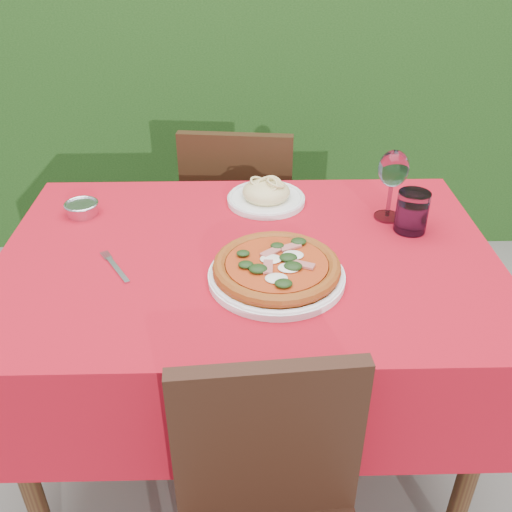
{
  "coord_description": "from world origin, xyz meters",
  "views": [
    {
      "loc": [
        -0.01,
        -1.23,
        1.52
      ],
      "look_at": [
        0.02,
        -0.05,
        0.77
      ],
      "focal_mm": 40.0,
      "sensor_mm": 36.0,
      "label": 1
    }
  ],
  "objects_px": {
    "fork": "(118,270)",
    "chair_far": "(240,218)",
    "pizza_plate": "(277,270)",
    "pasta_plate": "(266,195)",
    "steel_ramekin": "(82,209)",
    "water_glass": "(412,214)",
    "wine_glass": "(393,172)"
  },
  "relations": [
    {
      "from": "fork",
      "to": "chair_far",
      "type": "bearing_deg",
      "value": 37.07
    },
    {
      "from": "pizza_plate",
      "to": "fork",
      "type": "height_order",
      "value": "pizza_plate"
    },
    {
      "from": "pasta_plate",
      "to": "steel_ramekin",
      "type": "bearing_deg",
      "value": -173.02
    },
    {
      "from": "water_glass",
      "to": "fork",
      "type": "relative_size",
      "value": 0.65
    },
    {
      "from": "fork",
      "to": "wine_glass",
      "type": "bearing_deg",
      "value": -11.79
    },
    {
      "from": "fork",
      "to": "water_glass",
      "type": "bearing_deg",
      "value": -17.95
    },
    {
      "from": "chair_far",
      "to": "water_glass",
      "type": "relative_size",
      "value": 7.61
    },
    {
      "from": "wine_glass",
      "to": "fork",
      "type": "xyz_separation_m",
      "value": [
        -0.71,
        -0.25,
        -0.14
      ]
    },
    {
      "from": "pizza_plate",
      "to": "pasta_plate",
      "type": "relative_size",
      "value": 1.58
    },
    {
      "from": "pizza_plate",
      "to": "pasta_plate",
      "type": "xyz_separation_m",
      "value": [
        -0.01,
        0.4,
        -0.0
      ]
    },
    {
      "from": "pizza_plate",
      "to": "pasta_plate",
      "type": "height_order",
      "value": "pasta_plate"
    },
    {
      "from": "wine_glass",
      "to": "fork",
      "type": "distance_m",
      "value": 0.77
    },
    {
      "from": "water_glass",
      "to": "pasta_plate",
      "type": "bearing_deg",
      "value": 155.15
    },
    {
      "from": "pasta_plate",
      "to": "water_glass",
      "type": "distance_m",
      "value": 0.42
    },
    {
      "from": "pizza_plate",
      "to": "water_glass",
      "type": "height_order",
      "value": "water_glass"
    },
    {
      "from": "pizza_plate",
      "to": "water_glass",
      "type": "bearing_deg",
      "value": 31.22
    },
    {
      "from": "pizza_plate",
      "to": "steel_ramekin",
      "type": "distance_m",
      "value": 0.63
    },
    {
      "from": "pizza_plate",
      "to": "water_glass",
      "type": "distance_m",
      "value": 0.44
    },
    {
      "from": "water_glass",
      "to": "steel_ramekin",
      "type": "xyz_separation_m",
      "value": [
        -0.91,
        0.11,
        -0.03
      ]
    },
    {
      "from": "chair_far",
      "to": "wine_glass",
      "type": "height_order",
      "value": "wine_glass"
    },
    {
      "from": "pizza_plate",
      "to": "pasta_plate",
      "type": "distance_m",
      "value": 0.4
    },
    {
      "from": "water_glass",
      "to": "wine_glass",
      "type": "bearing_deg",
      "value": 121.66
    },
    {
      "from": "water_glass",
      "to": "pizza_plate",
      "type": "bearing_deg",
      "value": -148.78
    },
    {
      "from": "pasta_plate",
      "to": "water_glass",
      "type": "relative_size",
      "value": 2.04
    },
    {
      "from": "chair_far",
      "to": "pizza_plate",
      "type": "height_order",
      "value": "chair_far"
    },
    {
      "from": "fork",
      "to": "pasta_plate",
      "type": "bearing_deg",
      "value": 12.32
    },
    {
      "from": "chair_far",
      "to": "steel_ramekin",
      "type": "height_order",
      "value": "chair_far"
    },
    {
      "from": "fork",
      "to": "steel_ramekin",
      "type": "bearing_deg",
      "value": 86.13
    },
    {
      "from": "chair_far",
      "to": "water_glass",
      "type": "bearing_deg",
      "value": 136.39
    },
    {
      "from": "chair_far",
      "to": "wine_glass",
      "type": "distance_m",
      "value": 0.75
    },
    {
      "from": "pasta_plate",
      "to": "water_glass",
      "type": "bearing_deg",
      "value": -24.85
    },
    {
      "from": "pasta_plate",
      "to": "chair_far",
      "type": "bearing_deg",
      "value": 102.32
    }
  ]
}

